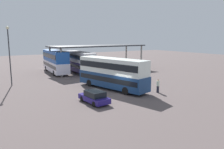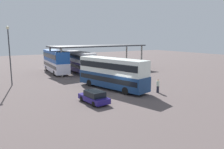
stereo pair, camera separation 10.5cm
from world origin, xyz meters
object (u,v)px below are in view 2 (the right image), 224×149
object	(u,v)px
parked_hatchback	(94,97)
pedestrian_waiting	(158,86)
double_decker_near_canopy	(56,61)
lamppost_tall	(9,49)
double_decker_mid_row	(80,61)
double_decker_main	(112,72)

from	to	relation	value
parked_hatchback	pedestrian_waiting	xyz separation A→B (m)	(9.00, -0.17, 0.20)
double_decker_near_canopy	lamppost_tall	size ratio (longest dim) A/B	1.36
double_decker_near_canopy	double_decker_mid_row	world-z (taller)	double_decker_near_canopy
double_decker_main	double_decker_mid_row	distance (m)	15.06
parked_hatchback	double_decker_near_canopy	xyz separation A→B (m)	(2.76, 22.37, 1.72)
double_decker_main	pedestrian_waiting	distance (m)	6.36
double_decker_mid_row	lamppost_tall	size ratio (longest dim) A/B	1.24
double_decker_main	double_decker_near_canopy	xyz separation A→B (m)	(-2.28, 17.79, 0.09)
parked_hatchback	lamppost_tall	distance (m)	16.26
double_decker_near_canopy	lamppost_tall	bearing A→B (deg)	135.29
double_decker_main	parked_hatchback	distance (m)	7.00
double_decker_main	parked_hatchback	size ratio (longest dim) A/B	2.74
lamppost_tall	parked_hatchback	bearing A→B (deg)	-65.90
parked_hatchback	double_decker_near_canopy	bearing A→B (deg)	-12.74
parked_hatchback	lamppost_tall	bearing A→B (deg)	18.39
double_decker_main	double_decker_near_canopy	bearing A→B (deg)	-7.28
double_decker_near_canopy	double_decker_mid_row	distance (m)	4.98
double_decker_near_canopy	pedestrian_waiting	bearing A→B (deg)	-161.00
pedestrian_waiting	lamppost_tall	bearing A→B (deg)	117.33
parked_hatchback	pedestrian_waiting	world-z (taller)	pedestrian_waiting
lamppost_tall	pedestrian_waiting	size ratio (longest dim) A/B	4.89
double_decker_main	double_decker_near_canopy	distance (m)	17.93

